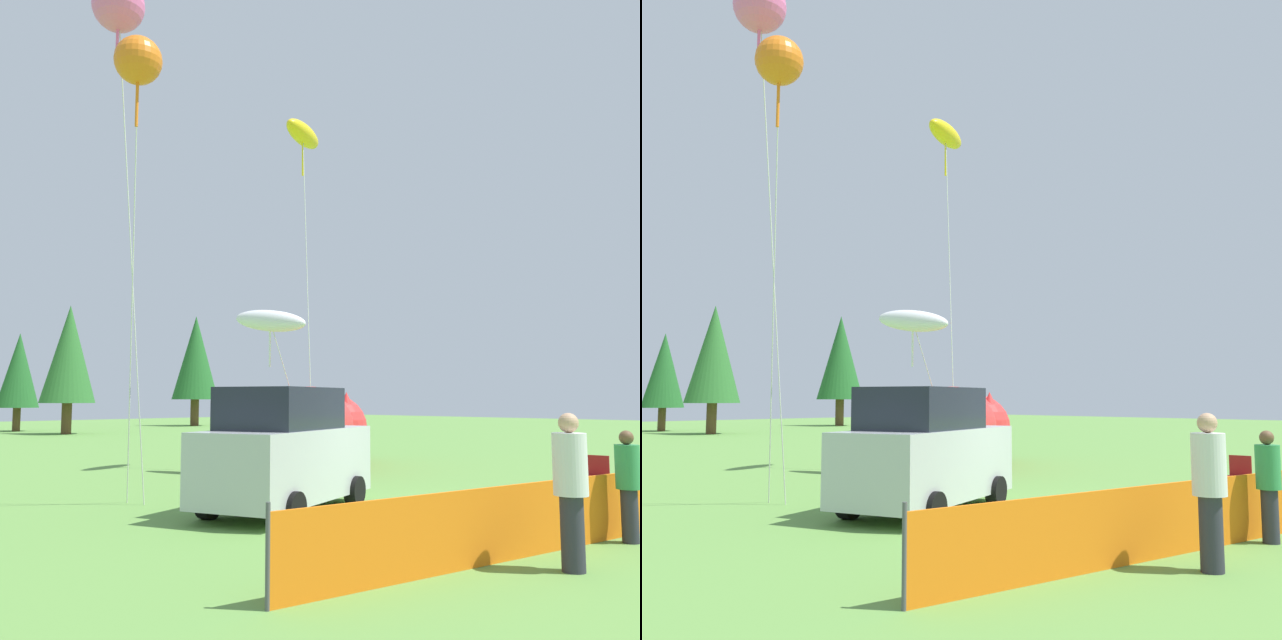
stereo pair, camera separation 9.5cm
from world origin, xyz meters
The scene contains 14 objects.
ground_plane centered at (0.00, 0.00, 0.00)m, with size 120.00×120.00×0.00m, color #609342.
parked_car centered at (-2.03, 2.36, 1.10)m, with size 4.49×3.00×2.28m.
folding_chair centered at (3.85, -0.87, 0.52)m, with size 0.54×0.54×0.88m.
inflatable_cat centered at (4.36, 8.07, 1.13)m, with size 6.34×4.87×2.44m.
safety_fence centered at (-1.72, -2.73, 0.48)m, with size 9.06×1.31×1.05m.
spectator_in_grey_shirt centered at (-2.57, -3.48, 1.04)m, with size 0.41×0.41×1.90m.
spectator_in_blue_shirt centered at (-0.32, -3.25, 0.88)m, with size 0.35×0.35×1.61m.
kite_white_ghost centered at (2.01, 7.54, 4.25)m, with size 2.62×2.48×4.74m.
kite_orange_flower centered at (-4.37, 3.97, 8.43)m, with size 1.37×1.98×8.92m.
kite_yellow_hero centered at (3.39, 7.68, 10.07)m, with size 2.22×1.81×10.44m.
kite_pink_octopus centered at (-4.35, 4.85, 9.92)m, with size 1.51×1.05×10.47m.
horizon_tree_east centered at (21.21, 38.97, 5.26)m, with size 3.59×3.59×8.57m.
horizon_tree_west centered at (8.17, 33.23, 4.72)m, with size 3.22×3.22×7.69m.
horizon_tree_mid centered at (7.55, 39.08, 3.90)m, with size 2.66×2.66×6.35m.
Camera 2 is at (-10.88, -7.70, 2.07)m, focal length 40.00 mm.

